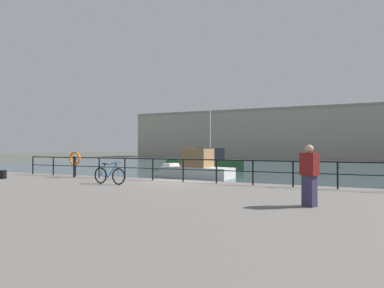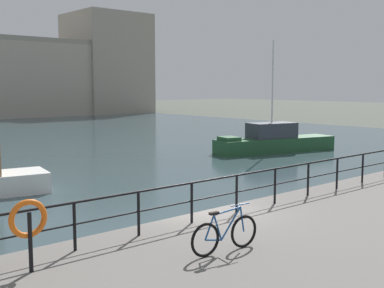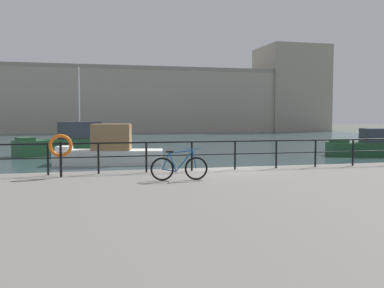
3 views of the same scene
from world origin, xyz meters
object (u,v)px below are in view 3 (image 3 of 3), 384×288
object	(u,v)px
parked_bicycle	(179,168)
life_ring_stand	(61,147)
moored_red_daysailer	(110,150)
moored_green_narrowboat	(73,142)
harbor_building	(152,99)

from	to	relation	value
parked_bicycle	life_ring_stand	xyz separation A→B (m)	(-3.57, 1.65, 0.59)
moored_red_daysailer	life_ring_stand	xyz separation A→B (m)	(-2.14, -11.66, 1.02)
moored_green_narrowboat	parked_bicycle	bearing A→B (deg)	72.07
moored_green_narrowboat	harbor_building	bearing A→B (deg)	-133.94
life_ring_stand	harbor_building	bearing A→B (deg)	78.99
harbor_building	parked_bicycle	bearing A→B (deg)	-97.67
moored_red_daysailer	moored_green_narrowboat	xyz separation A→B (m)	(-2.34, 8.20, 0.02)
moored_green_narrowboat	parked_bicycle	xyz separation A→B (m)	(3.77, -21.50, 0.42)
moored_red_daysailer	parked_bicycle	bearing A→B (deg)	106.09
harbor_building	moored_green_narrowboat	xyz separation A→B (m)	(-12.54, -43.60, -5.01)
moored_green_narrowboat	parked_bicycle	distance (m)	21.83
moored_red_daysailer	moored_green_narrowboat	world-z (taller)	moored_green_narrowboat
moored_red_daysailer	life_ring_stand	distance (m)	11.90
life_ring_stand	moored_green_narrowboat	bearing A→B (deg)	90.59
moored_red_daysailer	life_ring_stand	size ratio (longest dim) A/B	4.74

